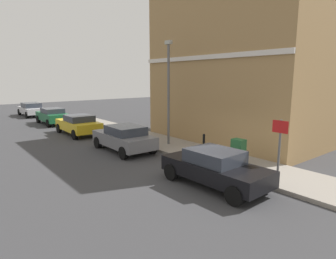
{
  "coord_description": "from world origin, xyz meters",
  "views": [
    {
      "loc": [
        -8.35,
        -8.1,
        3.89
      ],
      "look_at": [
        1.0,
        3.49,
        1.2
      ],
      "focal_mm": 30.71,
      "sensor_mm": 36.0,
      "label": 1
    }
  ],
  "objects_px": {
    "utility_cabinet": "(238,153)",
    "street_sign": "(280,142)",
    "car_silver": "(31,109)",
    "car_black": "(215,167)",
    "car_yellow": "(79,124)",
    "lamppost": "(169,88)",
    "car_grey": "(124,138)",
    "bollard_near_cabinet": "(204,143)",
    "car_green": "(52,116)"
  },
  "relations": [
    {
      "from": "car_grey",
      "to": "bollard_near_cabinet",
      "type": "relative_size",
      "value": 3.9
    },
    {
      "from": "car_yellow",
      "to": "bollard_near_cabinet",
      "type": "relative_size",
      "value": 3.98
    },
    {
      "from": "lamppost",
      "to": "street_sign",
      "type": "bearing_deg",
      "value": -96.31
    },
    {
      "from": "lamppost",
      "to": "utility_cabinet",
      "type": "bearing_deg",
      "value": -92.16
    },
    {
      "from": "car_green",
      "to": "bollard_near_cabinet",
      "type": "xyz_separation_m",
      "value": [
        2.5,
        -15.31,
        -0.02
      ]
    },
    {
      "from": "car_yellow",
      "to": "bollard_near_cabinet",
      "type": "xyz_separation_m",
      "value": [
        2.53,
        -9.53,
        -0.02
      ]
    },
    {
      "from": "car_black",
      "to": "car_green",
      "type": "bearing_deg",
      "value": -1.16
    },
    {
      "from": "car_yellow",
      "to": "lamppost",
      "type": "height_order",
      "value": "lamppost"
    },
    {
      "from": "bollard_near_cabinet",
      "to": "car_grey",
      "type": "bearing_deg",
      "value": 124.24
    },
    {
      "from": "utility_cabinet",
      "to": "lamppost",
      "type": "relative_size",
      "value": 0.2
    },
    {
      "from": "car_yellow",
      "to": "car_silver",
      "type": "distance_m",
      "value": 12.55
    },
    {
      "from": "car_grey",
      "to": "car_silver",
      "type": "relative_size",
      "value": 0.92
    },
    {
      "from": "utility_cabinet",
      "to": "bollard_near_cabinet",
      "type": "distance_m",
      "value": 2.16
    },
    {
      "from": "car_black",
      "to": "car_grey",
      "type": "xyz_separation_m",
      "value": [
        0.03,
        6.47,
        0.03
      ]
    },
    {
      "from": "bollard_near_cabinet",
      "to": "street_sign",
      "type": "relative_size",
      "value": 0.45
    },
    {
      "from": "car_black",
      "to": "car_silver",
      "type": "xyz_separation_m",
      "value": [
        -0.07,
        25.0,
        0.02
      ]
    },
    {
      "from": "car_grey",
      "to": "bollard_near_cabinet",
      "type": "distance_m",
      "value": 4.29
    },
    {
      "from": "car_grey",
      "to": "lamppost",
      "type": "height_order",
      "value": "lamppost"
    },
    {
      "from": "car_grey",
      "to": "street_sign",
      "type": "height_order",
      "value": "street_sign"
    },
    {
      "from": "car_yellow",
      "to": "street_sign",
      "type": "xyz_separation_m",
      "value": [
        1.82,
        -13.91,
        0.94
      ]
    },
    {
      "from": "car_grey",
      "to": "utility_cabinet",
      "type": "xyz_separation_m",
      "value": [
        2.32,
        -5.71,
        -0.06
      ]
    },
    {
      "from": "car_yellow",
      "to": "lamppost",
      "type": "xyz_separation_m",
      "value": [
        2.62,
        -6.66,
        2.58
      ]
    },
    {
      "from": "bollard_near_cabinet",
      "to": "car_silver",
      "type": "bearing_deg",
      "value": 96.49
    },
    {
      "from": "car_yellow",
      "to": "car_green",
      "type": "height_order",
      "value": "car_yellow"
    },
    {
      "from": "utility_cabinet",
      "to": "street_sign",
      "type": "bearing_deg",
      "value": -105.42
    },
    {
      "from": "car_yellow",
      "to": "street_sign",
      "type": "bearing_deg",
      "value": -172.24
    },
    {
      "from": "car_yellow",
      "to": "car_green",
      "type": "relative_size",
      "value": 1.03
    },
    {
      "from": "car_green",
      "to": "utility_cabinet",
      "type": "distance_m",
      "value": 17.63
    },
    {
      "from": "car_silver",
      "to": "lamppost",
      "type": "xyz_separation_m",
      "value": [
        2.6,
        -19.21,
        2.58
      ]
    },
    {
      "from": "bollard_near_cabinet",
      "to": "lamppost",
      "type": "distance_m",
      "value": 3.87
    },
    {
      "from": "utility_cabinet",
      "to": "car_silver",
      "type": "bearing_deg",
      "value": 95.69
    },
    {
      "from": "car_green",
      "to": "car_silver",
      "type": "xyz_separation_m",
      "value": [
        -0.01,
        6.77,
        -0.0
      ]
    },
    {
      "from": "lamppost",
      "to": "bollard_near_cabinet",
      "type": "bearing_deg",
      "value": -91.79
    },
    {
      "from": "utility_cabinet",
      "to": "street_sign",
      "type": "distance_m",
      "value": 2.5
    },
    {
      "from": "street_sign",
      "to": "lamppost",
      "type": "bearing_deg",
      "value": 83.69
    },
    {
      "from": "street_sign",
      "to": "car_silver",
      "type": "bearing_deg",
      "value": 93.9
    },
    {
      "from": "bollard_near_cabinet",
      "to": "lamppost",
      "type": "relative_size",
      "value": 0.18
    },
    {
      "from": "car_silver",
      "to": "utility_cabinet",
      "type": "xyz_separation_m",
      "value": [
        2.41,
        -24.24,
        -0.04
      ]
    },
    {
      "from": "car_black",
      "to": "car_grey",
      "type": "bearing_deg",
      "value": -1.57
    },
    {
      "from": "car_green",
      "to": "lamppost",
      "type": "xyz_separation_m",
      "value": [
        2.59,
        -12.44,
        2.57
      ]
    },
    {
      "from": "street_sign",
      "to": "car_black",
      "type": "bearing_deg",
      "value": 139.9
    },
    {
      "from": "car_grey",
      "to": "car_yellow",
      "type": "relative_size",
      "value": 0.98
    },
    {
      "from": "car_grey",
      "to": "utility_cabinet",
      "type": "bearing_deg",
      "value": -157.03
    },
    {
      "from": "utility_cabinet",
      "to": "car_yellow",
      "type": "bearing_deg",
      "value": 101.76
    },
    {
      "from": "car_black",
      "to": "car_yellow",
      "type": "height_order",
      "value": "car_yellow"
    },
    {
      "from": "car_yellow",
      "to": "car_green",
      "type": "distance_m",
      "value": 5.78
    },
    {
      "from": "car_black",
      "to": "car_grey",
      "type": "distance_m",
      "value": 6.47
    },
    {
      "from": "car_green",
      "to": "car_silver",
      "type": "height_order",
      "value": "car_green"
    },
    {
      "from": "car_black",
      "to": "bollard_near_cabinet",
      "type": "relative_size",
      "value": 3.95
    },
    {
      "from": "car_green",
      "to": "street_sign",
      "type": "height_order",
      "value": "street_sign"
    }
  ]
}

